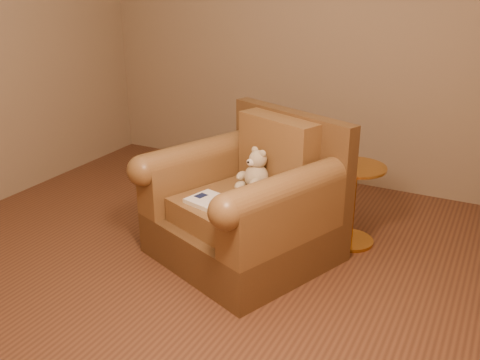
% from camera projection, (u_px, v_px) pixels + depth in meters
% --- Properties ---
extents(floor, '(4.00, 4.00, 0.00)m').
position_uv_depth(floor, '(184.00, 269.00, 3.51)').
color(floor, brown).
rests_on(floor, ground).
extents(armchair, '(1.34, 1.31, 0.94)m').
position_uv_depth(armchair, '(249.00, 205.00, 3.58)').
color(armchair, '#54361C').
rests_on(armchair, floor).
extents(teddy_bear, '(0.21, 0.24, 0.29)m').
position_uv_depth(teddy_bear, '(255.00, 174.00, 3.58)').
color(teddy_bear, tan).
rests_on(teddy_bear, armchair).
extents(guidebook, '(0.42, 0.31, 0.03)m').
position_uv_depth(guidebook, '(216.00, 203.00, 3.36)').
color(guidebook, beige).
rests_on(guidebook, armchair).
extents(side_table, '(0.42, 0.42, 0.58)m').
position_uv_depth(side_table, '(353.00, 202.00, 3.74)').
color(side_table, '#C58B36').
rests_on(side_table, floor).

